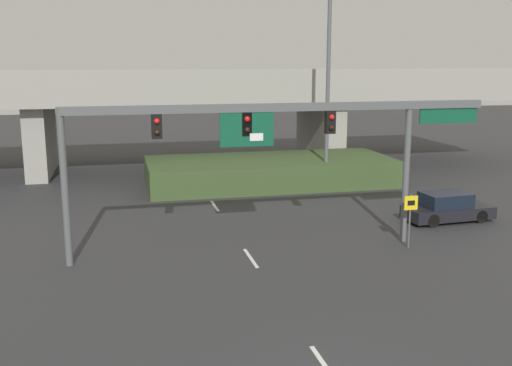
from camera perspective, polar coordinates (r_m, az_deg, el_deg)
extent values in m
cube|color=silver|center=(24.25, -0.51, -7.15)|extent=(0.14, 2.40, 0.01)
cube|color=silver|center=(32.70, -3.94, -2.19)|extent=(0.14, 2.40, 0.01)
cube|color=silver|center=(41.36, -5.94, 0.72)|extent=(0.14, 2.40, 0.01)
cylinder|color=#515456|center=(23.73, -17.76, -0.49)|extent=(0.28, 0.28, 6.12)
cylinder|color=#515456|center=(26.53, 14.11, 0.97)|extent=(0.28, 0.28, 6.12)
cube|color=#515456|center=(24.16, 2.89, 7.22)|extent=(17.35, 0.32, 0.32)
cube|color=black|center=(23.34, -9.44, 5.35)|extent=(0.40, 0.28, 0.95)
sphere|color=red|center=(23.14, -9.43, 5.83)|extent=(0.22, 0.22, 0.22)
sphere|color=black|center=(23.19, -9.39, 4.78)|extent=(0.22, 0.22, 0.22)
cube|color=black|center=(23.82, -0.93, 5.63)|extent=(0.40, 0.28, 0.95)
sphere|color=red|center=(23.63, -0.84, 6.11)|extent=(0.22, 0.22, 0.22)
sphere|color=black|center=(23.68, -0.84, 5.08)|extent=(0.22, 0.22, 0.22)
cube|color=black|center=(24.80, 7.08, 5.79)|extent=(0.40, 0.28, 0.95)
sphere|color=red|center=(24.62, 7.23, 6.24)|extent=(0.22, 0.22, 0.22)
sphere|color=black|center=(24.66, 7.20, 5.25)|extent=(0.22, 0.22, 0.22)
cube|color=#0F4C33|center=(23.75, -0.88, 5.12)|extent=(2.17, 0.08, 1.36)
cube|color=white|center=(23.82, 0.05, 4.40)|extent=(0.54, 0.03, 0.30)
cube|color=#0F4C33|center=(27.03, 17.84, 6.13)|extent=(2.68, 0.07, 0.64)
cylinder|color=#4C4C4C|center=(25.99, 14.41, -3.56)|extent=(0.08, 0.08, 2.32)
cube|color=yellow|center=(25.76, 14.55, -1.85)|extent=(0.60, 0.03, 0.60)
cube|color=black|center=(25.74, 14.57, -1.85)|extent=(0.33, 0.01, 0.21)
cylinder|color=#515456|center=(36.54, 6.89, 10.13)|extent=(0.24, 0.24, 13.77)
cube|color=gray|center=(43.81, -6.63, 8.67)|extent=(47.83, 9.54, 1.45)
cube|color=gray|center=(39.23, -5.89, 10.06)|extent=(47.83, 0.40, 0.90)
cube|color=gray|center=(44.10, -19.79, 3.97)|extent=(1.40, 7.63, 4.85)
cube|color=gray|center=(46.35, 6.09, 4.94)|extent=(1.40, 7.63, 4.85)
cube|color=#384C28|center=(38.15, 1.36, 1.11)|extent=(15.51, 6.46, 1.64)
cube|color=black|center=(31.02, 17.81, -2.65)|extent=(4.45, 2.03, 0.59)
cube|color=black|center=(30.77, 17.61, -1.52)|extent=(2.36, 1.72, 0.69)
cylinder|color=black|center=(32.42, 19.00, -2.36)|extent=(0.65, 0.26, 0.64)
cylinder|color=black|center=(31.23, 20.63, -3.00)|extent=(0.65, 0.26, 0.64)
cylinder|color=black|center=(30.95, 14.93, -2.76)|extent=(0.65, 0.26, 0.64)
cylinder|color=black|center=(29.69, 16.47, -3.46)|extent=(0.65, 0.26, 0.64)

